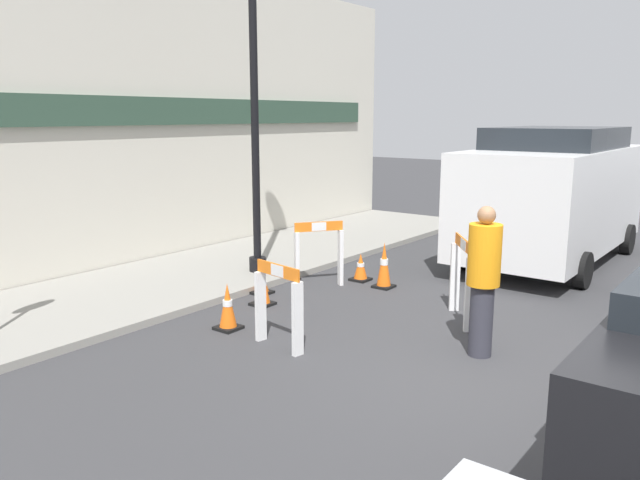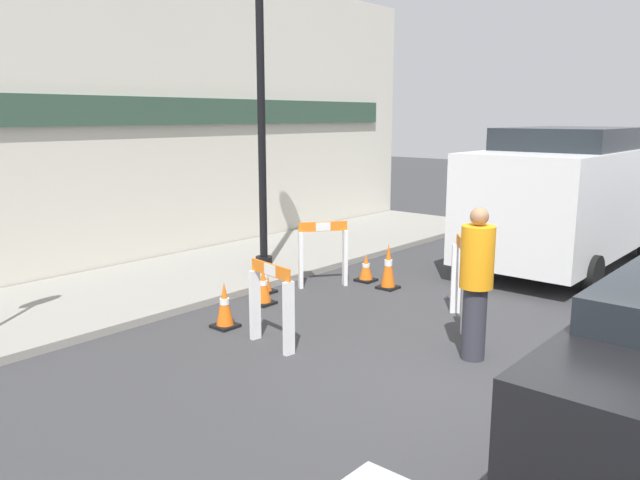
{
  "view_description": "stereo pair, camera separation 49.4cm",
  "coord_description": "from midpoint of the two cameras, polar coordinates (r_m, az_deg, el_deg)",
  "views": [
    {
      "loc": [
        -5.77,
        -2.01,
        2.72
      ],
      "look_at": [
        1.06,
        3.21,
        1.0
      ],
      "focal_mm": 35.0,
      "sensor_mm": 36.0,
      "label": 1
    },
    {
      "loc": [
        -5.46,
        -2.4,
        2.72
      ],
      "look_at": [
        1.06,
        3.21,
        1.0
      ],
      "focal_mm": 35.0,
      "sensor_mm": 36.0,
      "label": 2
    }
  ],
  "objects": [
    {
      "name": "ground_plane",
      "position": [
        6.61,
        17.99,
        -13.55
      ],
      "size": [
        60.0,
        60.0,
        0.0
      ],
      "primitive_type": "plane",
      "color": "#38383A"
    },
    {
      "name": "sidewalk_slab",
      "position": [
        10.25,
        -14.31,
        -4.13
      ],
      "size": [
        18.0,
        2.9,
        0.1
      ],
      "color": "gray",
      "rests_on": "ground_plane"
    },
    {
      "name": "storefront_facade",
      "position": [
        11.19,
        -19.58,
        10.84
      ],
      "size": [
        18.0,
        0.22,
        5.5
      ],
      "color": "beige",
      "rests_on": "ground_plane"
    },
    {
      "name": "streetlamp_post",
      "position": [
        10.52,
        -4.11,
        17.85
      ],
      "size": [
        0.44,
        0.44,
        6.02
      ],
      "color": "black",
      "rests_on": "sidewalk_slab"
    },
    {
      "name": "barricade_0",
      "position": [
        7.41,
        -2.59,
        -5.79
      ],
      "size": [
        0.25,
        0.76,
        1.02
      ],
      "rotation": [
        0.0,
        0.0,
        4.55
      ],
      "color": "white",
      "rests_on": "ground_plane"
    },
    {
      "name": "barricade_1",
      "position": [
        8.48,
        14.48,
        -3.42
      ],
      "size": [
        0.83,
        0.68,
        1.12
      ],
      "rotation": [
        0.0,
        0.0,
        6.94
      ],
      "color": "white",
      "rests_on": "ground_plane"
    },
    {
      "name": "barricade_2",
      "position": [
        9.99,
        1.69,
        -1.13
      ],
      "size": [
        0.72,
        0.58,
        1.06
      ],
      "rotation": [
        0.0,
        0.0,
        8.79
      ],
      "color": "white",
      "rests_on": "ground_plane"
    },
    {
      "name": "traffic_cone_0",
      "position": [
        8.19,
        -7.01,
        -5.99
      ],
      "size": [
        0.3,
        0.3,
        0.61
      ],
      "color": "black",
      "rests_on": "ground_plane"
    },
    {
      "name": "traffic_cone_1",
      "position": [
        10.44,
        5.58,
        -2.6
      ],
      "size": [
        0.3,
        0.3,
        0.46
      ],
      "color": "black",
      "rests_on": "ground_plane"
    },
    {
      "name": "traffic_cone_2",
      "position": [
        10.0,
        7.68,
        -2.45
      ],
      "size": [
        0.3,
        0.3,
        0.74
      ],
      "color": "black",
      "rests_on": "ground_plane"
    },
    {
      "name": "traffic_cone_3",
      "position": [
        9.73,
        -3.65,
        -3.62
      ],
      "size": [
        0.3,
        0.3,
        0.45
      ],
      "color": "black",
      "rests_on": "ground_plane"
    },
    {
      "name": "traffic_cone_4",
      "position": [
        9.14,
        -3.67,
        -4.28
      ],
      "size": [
        0.3,
        0.3,
        0.56
      ],
      "color": "black",
      "rests_on": "ground_plane"
    },
    {
      "name": "person_worker",
      "position": [
        7.21,
        16.02,
        -3.49
      ],
      "size": [
        0.42,
        0.42,
        1.74
      ],
      "rotation": [
        0.0,
        0.0,
        1.43
      ],
      "color": "#33333D",
      "rests_on": "ground_plane"
    },
    {
      "name": "work_van",
      "position": [
        12.32,
        22.78,
        4.11
      ],
      "size": [
        5.16,
        2.25,
        2.51
      ],
      "color": "white",
      "rests_on": "ground_plane"
    }
  ]
}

